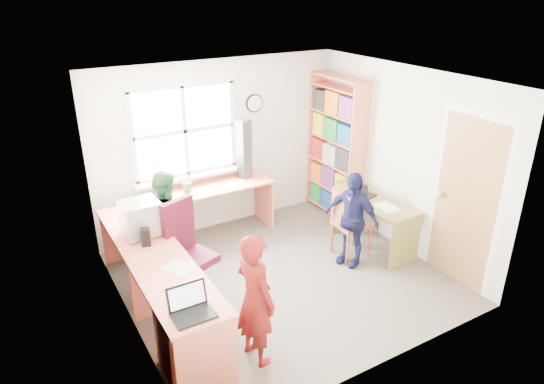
{
  "coord_description": "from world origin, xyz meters",
  "views": [
    {
      "loc": [
        -2.64,
        -4.24,
        3.33
      ],
      "look_at": [
        0.0,
        0.25,
        1.05
      ],
      "focal_mm": 32.0,
      "sensor_mm": 36.0,
      "label": 1
    }
  ],
  "objects_px": {
    "right_desk": "(375,214)",
    "potted_plant": "(188,180)",
    "person_green": "(168,220)",
    "person_navy": "(352,219)",
    "laptop_right": "(361,192)",
    "l_desk": "(187,290)",
    "person_red": "(255,299)",
    "crt_monitor": "(141,218)",
    "wooden_chair": "(347,221)",
    "laptop_left": "(191,307)",
    "bookshelf": "(336,151)",
    "cd_tower": "(244,149)",
    "swivel_chair": "(188,255)"
  },
  "relations": [
    {
      "from": "laptop_right",
      "to": "person_red",
      "type": "relative_size",
      "value": 0.28
    },
    {
      "from": "crt_monitor",
      "to": "potted_plant",
      "type": "bearing_deg",
      "value": 42.15
    },
    {
      "from": "right_desk",
      "to": "person_green",
      "type": "relative_size",
      "value": 0.91
    },
    {
      "from": "person_green",
      "to": "potted_plant",
      "type": "bearing_deg",
      "value": -38.04
    },
    {
      "from": "person_green",
      "to": "laptop_right",
      "type": "bearing_deg",
      "value": -98.35
    },
    {
      "from": "person_red",
      "to": "l_desk",
      "type": "bearing_deg",
      "value": 19.35
    },
    {
      "from": "potted_plant",
      "to": "person_red",
      "type": "distance_m",
      "value": 2.47
    },
    {
      "from": "potted_plant",
      "to": "person_navy",
      "type": "xyz_separation_m",
      "value": [
        1.53,
        -1.54,
        -0.29
      ]
    },
    {
      "from": "laptop_right",
      "to": "cd_tower",
      "type": "bearing_deg",
      "value": 28.92
    },
    {
      "from": "cd_tower",
      "to": "potted_plant",
      "type": "xyz_separation_m",
      "value": [
        -0.88,
        -0.08,
        -0.26
      ]
    },
    {
      "from": "laptop_right",
      "to": "cd_tower",
      "type": "xyz_separation_m",
      "value": [
        -1.13,
        1.2,
        0.45
      ]
    },
    {
      "from": "swivel_chair",
      "to": "bookshelf",
      "type": "bearing_deg",
      "value": -3.16
    },
    {
      "from": "person_navy",
      "to": "bookshelf",
      "type": "bearing_deg",
      "value": 129.87
    },
    {
      "from": "bookshelf",
      "to": "cd_tower",
      "type": "relative_size",
      "value": 2.5
    },
    {
      "from": "potted_plant",
      "to": "wooden_chair",
      "type": "bearing_deg",
      "value": -41.41
    },
    {
      "from": "crt_monitor",
      "to": "laptop_left",
      "type": "bearing_deg",
      "value": -94.44
    },
    {
      "from": "laptop_right",
      "to": "person_navy",
      "type": "relative_size",
      "value": 0.3
    },
    {
      "from": "right_desk",
      "to": "laptop_right",
      "type": "relative_size",
      "value": 3.12
    },
    {
      "from": "wooden_chair",
      "to": "laptop_left",
      "type": "distance_m",
      "value": 2.74
    },
    {
      "from": "bookshelf",
      "to": "laptop_right",
      "type": "bearing_deg",
      "value": -104.84
    },
    {
      "from": "right_desk",
      "to": "wooden_chair",
      "type": "xyz_separation_m",
      "value": [
        -0.48,
        -0.02,
        0.03
      ]
    },
    {
      "from": "wooden_chair",
      "to": "cd_tower",
      "type": "height_order",
      "value": "cd_tower"
    },
    {
      "from": "bookshelf",
      "to": "wooden_chair",
      "type": "xyz_separation_m",
      "value": [
        -0.67,
        -1.16,
        -0.49
      ]
    },
    {
      "from": "laptop_left",
      "to": "person_green",
      "type": "distance_m",
      "value": 2.03
    },
    {
      "from": "bookshelf",
      "to": "swivel_chair",
      "type": "bearing_deg",
      "value": -161.87
    },
    {
      "from": "bookshelf",
      "to": "cd_tower",
      "type": "height_order",
      "value": "bookshelf"
    },
    {
      "from": "person_red",
      "to": "right_desk",
      "type": "bearing_deg",
      "value": -74.64
    },
    {
      "from": "person_green",
      "to": "person_navy",
      "type": "relative_size",
      "value": 1.04
    },
    {
      "from": "bookshelf",
      "to": "cd_tower",
      "type": "xyz_separation_m",
      "value": [
        -1.37,
        0.31,
        0.17
      ]
    },
    {
      "from": "bookshelf",
      "to": "l_desk",
      "type": "bearing_deg",
      "value": -153.57
    },
    {
      "from": "laptop_right",
      "to": "person_green",
      "type": "relative_size",
      "value": 0.29
    },
    {
      "from": "laptop_left",
      "to": "cd_tower",
      "type": "xyz_separation_m",
      "value": [
        1.82,
        2.51,
        0.36
      ]
    },
    {
      "from": "swivel_chair",
      "to": "laptop_right",
      "type": "xyz_separation_m",
      "value": [
        2.48,
        -0.0,
        0.23
      ]
    },
    {
      "from": "person_red",
      "to": "person_green",
      "type": "relative_size",
      "value": 1.03
    },
    {
      "from": "l_desk",
      "to": "cd_tower",
      "type": "distance_m",
      "value": 2.49
    },
    {
      "from": "bookshelf",
      "to": "laptop_left",
      "type": "xyz_separation_m",
      "value": [
        -3.18,
        -2.2,
        -0.2
      ]
    },
    {
      "from": "crt_monitor",
      "to": "person_green",
      "type": "bearing_deg",
      "value": 41.09
    },
    {
      "from": "laptop_right",
      "to": "person_green",
      "type": "bearing_deg",
      "value": 60.73
    },
    {
      "from": "swivel_chair",
      "to": "wooden_chair",
      "type": "relative_size",
      "value": 1.21
    },
    {
      "from": "right_desk",
      "to": "potted_plant",
      "type": "distance_m",
      "value": 2.52
    },
    {
      "from": "right_desk",
      "to": "crt_monitor",
      "type": "bearing_deg",
      "value": 168.04
    },
    {
      "from": "l_desk",
      "to": "wooden_chair",
      "type": "relative_size",
      "value": 3.13
    },
    {
      "from": "swivel_chair",
      "to": "crt_monitor",
      "type": "distance_m",
      "value": 0.67
    },
    {
      "from": "l_desk",
      "to": "right_desk",
      "type": "relative_size",
      "value": 2.52
    },
    {
      "from": "l_desk",
      "to": "cd_tower",
      "type": "xyz_separation_m",
      "value": [
        1.59,
        1.78,
        0.72
      ]
    },
    {
      "from": "wooden_chair",
      "to": "laptop_left",
      "type": "xyz_separation_m",
      "value": [
        -2.52,
        -1.03,
        0.3
      ]
    },
    {
      "from": "l_desk",
      "to": "person_red",
      "type": "relative_size",
      "value": 2.22
    },
    {
      "from": "right_desk",
      "to": "cd_tower",
      "type": "distance_m",
      "value": 2.0
    },
    {
      "from": "l_desk",
      "to": "bookshelf",
      "type": "height_order",
      "value": "bookshelf"
    },
    {
      "from": "laptop_left",
      "to": "person_navy",
      "type": "distance_m",
      "value": 2.63
    }
  ]
}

